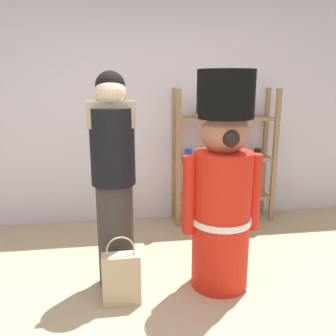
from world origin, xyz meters
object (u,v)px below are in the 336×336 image
merchandise_shelf (224,156)px  person_shopper (114,178)px  teddy_bear_guard (222,187)px  shopping_bag (122,278)px

merchandise_shelf → person_shopper: person_shopper is taller
teddy_bear_guard → shopping_bag: bearing=-169.8°
teddy_bear_guard → person_shopper: teddy_bear_guard is taller
teddy_bear_guard → person_shopper: (-0.84, 0.14, 0.07)m
merchandise_shelf → shopping_bag: (-1.25, -1.56, -0.59)m
merchandise_shelf → shopping_bag: merchandise_shelf is taller
teddy_bear_guard → shopping_bag: (-0.81, -0.15, -0.64)m
merchandise_shelf → teddy_bear_guard: 1.48m
merchandise_shelf → teddy_bear_guard: size_ratio=0.90×
teddy_bear_guard → person_shopper: 0.86m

